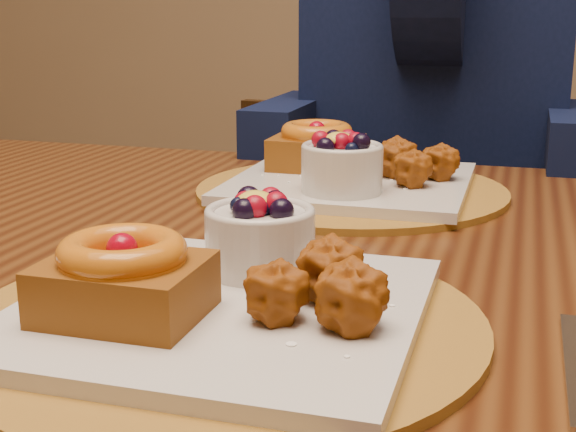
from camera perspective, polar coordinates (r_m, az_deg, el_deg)
The scene contains 5 objects.
dining_table at distance 0.81m, azimuth 1.08°, elevation -7.19°, with size 1.60×0.90×0.76m.
place_setting_near at distance 0.58m, azimuth -4.81°, elevation -5.49°, with size 0.38×0.38×0.09m.
place_setting_far at distance 0.98m, azimuth 4.30°, elevation 3.03°, with size 0.38×0.38×0.09m.
chair_far at distance 1.48m, azimuth 1.94°, elevation -6.42°, with size 0.43×0.43×0.80m.
diner at distance 1.39m, azimuth 10.61°, elevation 11.91°, with size 0.53×0.50×0.86m.
Camera 1 is at (0.29, -0.61, 0.98)m, focal length 50.00 mm.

